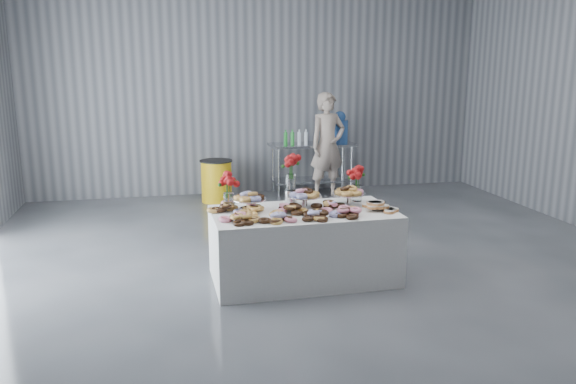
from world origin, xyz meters
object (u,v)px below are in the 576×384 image
Objects in this scene: prep_table at (312,159)px; trash_barrel at (217,181)px; water_jug at (340,129)px; person at (328,146)px; display_table at (303,245)px.

prep_table is 2.14× the size of trash_barrel.
water_jug is 0.31× the size of person.
trash_barrel is (-0.56, 3.73, -0.02)m from display_table.
water_jug is at bearing 67.35° from display_table.
display_table is 3.77m from trash_barrel.
person reaches higher than display_table.
prep_table reaches higher than display_table.
display_table is 3.43× the size of water_jug.
trash_barrel is at bearing 163.21° from person.
water_jug is (0.50, -0.00, 0.53)m from prep_table.
water_jug reaches higher than display_table.
prep_table is (1.15, 3.95, 0.24)m from display_table.
display_table is 2.71× the size of trash_barrel.
person reaches higher than trash_barrel.
person is at bearing 69.86° from display_table.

